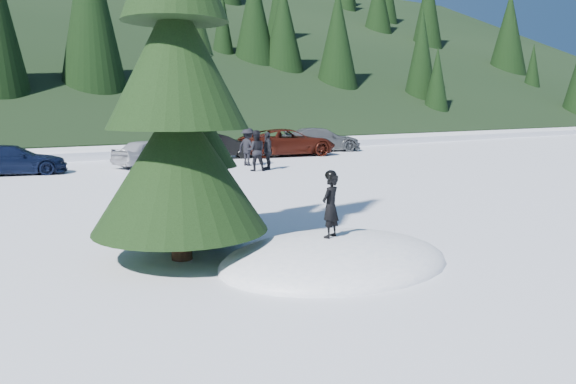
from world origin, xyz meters
TOP-DOWN VIEW (x-y plane):
  - ground at (0.00, 0.00)m, footprint 200.00×200.00m
  - snow_mound at (0.00, 0.00)m, footprint 4.48×3.52m
  - spruce_tall at (-2.20, 1.80)m, footprint 3.20×3.20m
  - spruce_short at (-1.20, 3.20)m, footprint 2.20×2.20m
  - child_skier at (-0.10, 0.03)m, footprint 0.49×0.41m
  - adult_0 at (6.45, 13.22)m, footprint 1.08×0.99m
  - adult_1 at (7.17, 13.38)m, footprint 0.69×1.06m
  - adult_2 at (7.31, 15.31)m, footprint 0.96×1.30m
  - car_3 at (-2.52, 17.84)m, footprint 4.53×2.72m
  - car_4 at (3.39, 17.55)m, footprint 4.12×2.66m
  - car_5 at (8.00, 19.43)m, footprint 4.28×2.52m
  - car_6 at (11.94, 18.65)m, footprint 5.94×3.63m
  - car_7 at (15.55, 20.18)m, footprint 5.44×3.84m

SIDE VIEW (x-z plane):
  - ground at x=0.00m, z-range 0.00..0.00m
  - snow_mound at x=0.00m, z-range -0.48..0.48m
  - car_3 at x=-2.52m, z-range 0.00..1.23m
  - car_4 at x=3.39m, z-range 0.00..1.31m
  - car_5 at x=8.00m, z-range 0.00..1.33m
  - car_7 at x=15.55m, z-range 0.00..1.46m
  - car_6 at x=11.94m, z-range 0.00..1.54m
  - adult_1 at x=7.17m, z-range 0.00..1.68m
  - adult_0 at x=6.45m, z-range 0.00..1.78m
  - adult_2 at x=7.31m, z-range 0.00..1.80m
  - child_skier at x=-0.10m, z-range 0.48..1.63m
  - spruce_short at x=-1.20m, z-range -0.58..4.79m
  - spruce_tall at x=-2.20m, z-range -0.98..7.62m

